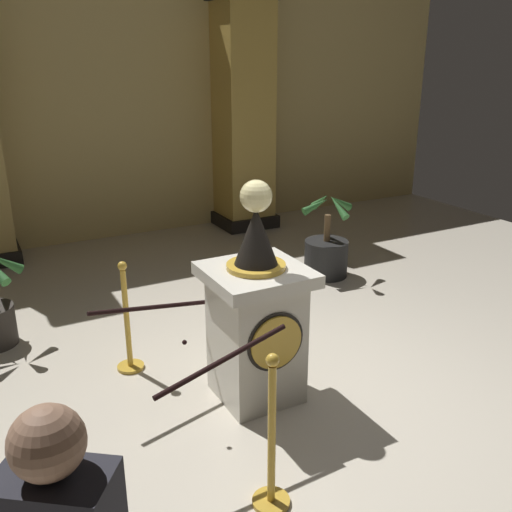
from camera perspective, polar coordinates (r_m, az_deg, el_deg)
The scene contains 8 objects.
ground_plane at distance 4.84m, azimuth 3.59°, elevation -13.72°, with size 12.07×12.07×0.00m, color beige.
back_wall at distance 8.86m, azimuth -14.35°, elevation 13.95°, with size 12.07×0.16×3.77m, color tan.
pedestal_clock at distance 4.47m, azimuth 0.03°, elevation -6.32°, with size 0.77×0.77×1.81m.
stanchion_near at distance 5.12m, azimuth -12.91°, elevation -7.60°, with size 0.24×0.24×1.03m.
stanchion_far at distance 3.61m, azimuth 1.59°, elevation -19.50°, with size 0.24×0.24×1.06m.
velvet_rope at distance 4.10m, azimuth -7.34°, elevation -7.62°, with size 1.18×1.20×0.22m.
column_right at distance 9.14m, azimuth -1.33°, elevation 14.12°, with size 0.93×0.93×3.62m.
potted_palm_right at distance 7.20m, azimuth 7.16°, elevation 0.31°, with size 0.73×0.71×1.09m.
Camera 1 is at (-2.17, -3.42, 2.65)m, focal length 39.31 mm.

